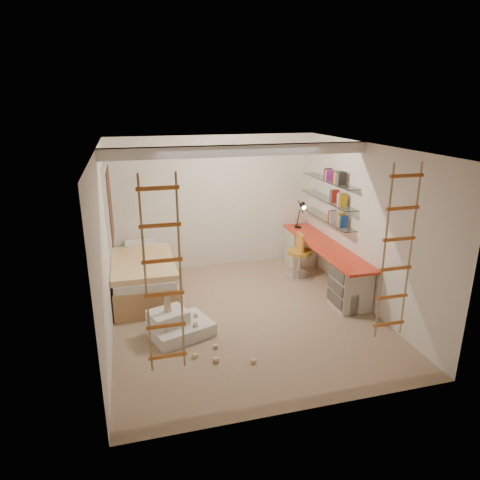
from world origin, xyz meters
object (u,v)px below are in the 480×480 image
object	(u,v)px
desk	(323,262)
bed	(144,276)
play_platform	(177,325)
swivel_chair	(299,261)

from	to	relation	value
desk	bed	world-z (taller)	desk
desk	play_platform	bearing A→B (deg)	-157.40
bed	play_platform	bearing A→B (deg)	-76.04
desk	swivel_chair	world-z (taller)	swivel_chair
desk	play_platform	size ratio (longest dim) A/B	2.78
bed	swivel_chair	distance (m)	2.88
play_platform	desk	bearing A→B (deg)	22.60
swivel_chair	play_platform	size ratio (longest dim) A/B	0.86
desk	play_platform	distance (m)	3.06
swivel_chair	play_platform	bearing A→B (deg)	-148.68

